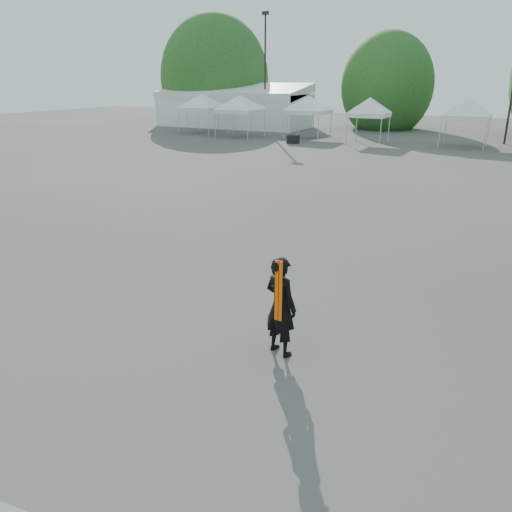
% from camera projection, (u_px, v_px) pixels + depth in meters
% --- Properties ---
extents(ground, '(120.00, 120.00, 0.00)m').
position_uv_depth(ground, '(309.00, 286.00, 11.84)').
color(ground, '#474442').
rests_on(ground, ground).
extents(marquee, '(15.00, 6.25, 4.23)m').
position_uv_depth(marquee, '(234.00, 106.00, 49.96)').
color(marquee, white).
rests_on(marquee, ground).
extents(light_pole_west, '(0.60, 0.25, 10.30)m').
position_uv_depth(light_pole_west, '(265.00, 65.00, 46.12)').
color(light_pole_west, black).
rests_on(light_pole_west, ground).
extents(tree_far_w, '(4.80, 4.80, 7.30)m').
position_uv_depth(tree_far_w, '(215.00, 79.00, 53.33)').
color(tree_far_w, '#382314').
rests_on(tree_far_w, ground).
extents(tree_mid_w, '(4.16, 4.16, 6.33)m').
position_uv_depth(tree_mid_w, '(387.00, 86.00, 47.44)').
color(tree_mid_w, '#382314').
rests_on(tree_mid_w, ground).
extents(tent_a, '(4.65, 4.65, 3.88)m').
position_uv_depth(tent_a, '(202.00, 97.00, 43.80)').
color(tent_a, silver).
rests_on(tent_a, ground).
extents(tent_b, '(4.57, 4.57, 3.88)m').
position_uv_depth(tent_b, '(240.00, 99.00, 40.87)').
color(tent_b, silver).
rests_on(tent_b, ground).
extents(tent_c, '(4.50, 4.50, 3.88)m').
position_uv_depth(tent_c, '(308.00, 99.00, 39.97)').
color(tent_c, silver).
rests_on(tent_c, ground).
extents(tent_d, '(3.86, 3.86, 3.88)m').
position_uv_depth(tent_d, '(370.00, 101.00, 36.64)').
color(tent_d, silver).
rests_on(tent_d, ground).
extents(tent_e, '(4.39, 4.39, 3.88)m').
position_uv_depth(tent_e, '(468.00, 103.00, 34.55)').
color(tent_e, silver).
rests_on(tent_e, ground).
extents(man, '(0.77, 0.63, 1.83)m').
position_uv_depth(man, '(281.00, 306.00, 8.70)').
color(man, black).
rests_on(man, ground).
extents(crate_west, '(0.85, 0.69, 0.62)m').
position_uv_depth(crate_west, '(293.00, 139.00, 37.53)').
color(crate_west, black).
rests_on(crate_west, ground).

